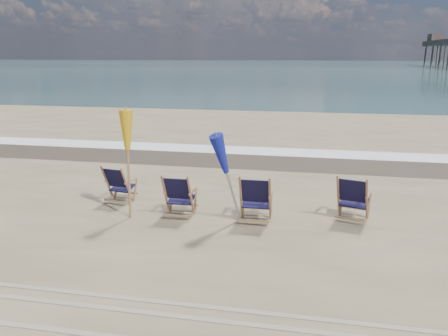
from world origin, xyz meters
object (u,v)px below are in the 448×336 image
object	(u,v)px
beach_chair_2	(270,200)
umbrella_yellow	(127,136)
beach_chair_3	(367,200)
beach_chair_1	(191,197)
beach_chair_0	(126,185)
umbrella_blue	(230,154)

from	to	relation	value
beach_chair_2	umbrella_yellow	world-z (taller)	umbrella_yellow
beach_chair_3	beach_chair_1	bearing A→B (deg)	22.11
beach_chair_1	beach_chair_2	world-z (taller)	beach_chair_2
beach_chair_3	beach_chair_2	bearing A→B (deg)	27.29
beach_chair_1	beach_chair_2	xyz separation A→B (m)	(1.72, 0.00, 0.04)
beach_chair_1	umbrella_yellow	size ratio (longest dim) A/B	0.44
beach_chair_0	umbrella_yellow	xyz separation A→B (m)	(0.40, -0.75, 1.33)
beach_chair_2	umbrella_blue	bearing A→B (deg)	6.01
beach_chair_1	umbrella_yellow	distance (m)	1.87
beach_chair_2	umbrella_blue	size ratio (longest dim) A/B	0.54
umbrella_blue	beach_chair_3	bearing A→B (deg)	9.98
beach_chair_0	umbrella_yellow	distance (m)	1.58
beach_chair_1	umbrella_yellow	bearing A→B (deg)	5.63
beach_chair_2	umbrella_blue	distance (m)	1.28
beach_chair_1	beach_chair_3	world-z (taller)	beach_chair_3
beach_chair_0	beach_chair_3	xyz separation A→B (m)	(5.46, -0.20, 0.05)
beach_chair_2	umbrella_yellow	size ratio (longest dim) A/B	0.47
beach_chair_1	umbrella_yellow	world-z (taller)	umbrella_yellow
beach_chair_3	umbrella_blue	bearing A→B (deg)	25.86
beach_chair_0	umbrella_blue	bearing A→B (deg)	173.20
umbrella_yellow	umbrella_blue	world-z (taller)	umbrella_yellow
beach_chair_2	beach_chair_3	bearing A→B (deg)	-169.12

